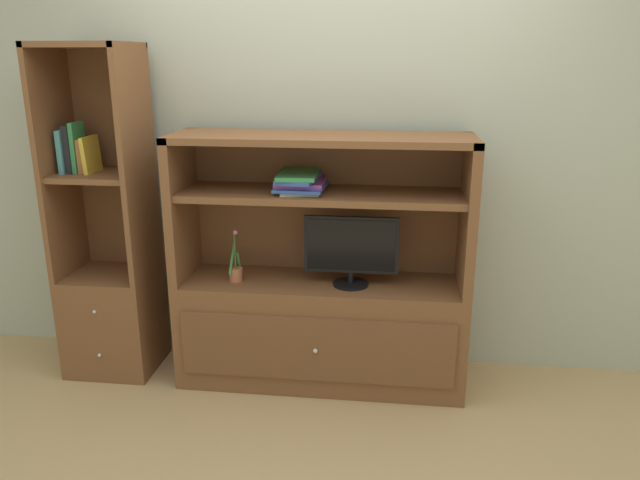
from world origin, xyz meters
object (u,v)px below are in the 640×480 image
object	(u,v)px
tv_monitor	(351,249)
media_console	(321,304)
bookshelf_tall	(110,271)
potted_plant	(236,272)
upright_book_row	(77,151)
magazine_stack	(300,182)

from	to	relation	value
tv_monitor	media_console	bearing A→B (deg)	164.09
media_console	bookshelf_tall	bearing A→B (deg)	179.72
potted_plant	media_console	bearing A→B (deg)	7.49
potted_plant	bookshelf_tall	distance (m)	0.76
media_console	upright_book_row	world-z (taller)	upright_book_row
media_console	upright_book_row	distance (m)	1.57
magazine_stack	bookshelf_tall	distance (m)	1.24
potted_plant	magazine_stack	size ratio (longest dim) A/B	0.85
bookshelf_tall	upright_book_row	distance (m)	0.70
media_console	bookshelf_tall	xyz separation A→B (m)	(-1.22, 0.01, 0.14)
tv_monitor	bookshelf_tall	xyz separation A→B (m)	(-1.38, 0.05, -0.20)
potted_plant	upright_book_row	size ratio (longest dim) A/B	1.09
tv_monitor	potted_plant	world-z (taller)	tv_monitor
magazine_stack	upright_book_row	distance (m)	1.23
upright_book_row	magazine_stack	bearing A→B (deg)	-0.06
potted_plant	bookshelf_tall	size ratio (longest dim) A/B	0.16
potted_plant	upright_book_row	distance (m)	1.08
media_console	magazine_stack	size ratio (longest dim) A/B	4.53
bookshelf_tall	media_console	bearing A→B (deg)	-0.28
tv_monitor	bookshelf_tall	world-z (taller)	bookshelf_tall
tv_monitor	potted_plant	size ratio (longest dim) A/B	1.69
tv_monitor	bookshelf_tall	size ratio (longest dim) A/B	0.27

